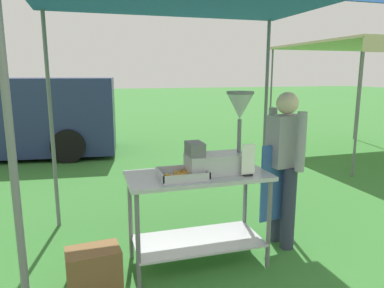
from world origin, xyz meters
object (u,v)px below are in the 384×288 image
object	(u,v)px
donut_cart	(198,200)
van_navy	(1,116)
donut_tray	(182,175)
donut_fryer	(222,144)
vendor	(284,162)
neighbour_tent	(364,47)
supply_crate	(94,267)
menu_sign	(248,162)

from	to	relation	value
donut_cart	van_navy	size ratio (longest dim) A/B	0.26
donut_tray	van_navy	size ratio (longest dim) A/B	0.08
donut_tray	donut_fryer	size ratio (longest dim) A/B	0.56
vendor	van_navy	size ratio (longest dim) A/B	0.32
donut_cart	neighbour_tent	xyz separation A→B (m)	(4.79, 3.46, 1.70)
supply_crate	donut_fryer	bearing A→B (deg)	4.58
donut_fryer	donut_cart	bearing A→B (deg)	177.71
donut_cart	donut_tray	world-z (taller)	donut_tray
van_navy	neighbour_tent	size ratio (longest dim) A/B	1.54
supply_crate	vendor	bearing A→B (deg)	6.54
donut_tray	van_navy	bearing A→B (deg)	114.61
menu_sign	van_navy	size ratio (longest dim) A/B	0.06
donut_cart	donut_tray	bearing A→B (deg)	-158.32
menu_sign	neighbour_tent	size ratio (longest dim) A/B	0.09
van_navy	vendor	bearing A→B (deg)	-55.79
donut_cart	neighbour_tent	bearing A→B (deg)	35.86
donut_tray	donut_fryer	world-z (taller)	donut_fryer
supply_crate	neighbour_tent	bearing A→B (deg)	31.78
donut_cart	van_navy	world-z (taller)	van_navy
vendor	supply_crate	world-z (taller)	vendor
vendor	van_navy	world-z (taller)	van_navy
donut_cart	menu_sign	xyz separation A→B (m)	(0.41, -0.19, 0.38)
donut_tray	menu_sign	size ratio (longest dim) A/B	1.43
vendor	supply_crate	bearing A→B (deg)	-173.46
donut_fryer	van_navy	xyz separation A→B (m)	(-2.99, 5.59, -0.27)
donut_cart	supply_crate	distance (m)	1.08
donut_fryer	menu_sign	bearing A→B (deg)	-44.14
neighbour_tent	menu_sign	bearing A→B (deg)	-140.20
donut_fryer	menu_sign	world-z (taller)	donut_fryer
donut_tray	neighbour_tent	size ratio (longest dim) A/B	0.13
donut_cart	menu_sign	size ratio (longest dim) A/B	4.47
donut_fryer	van_navy	size ratio (longest dim) A/B	0.15
donut_cart	vendor	world-z (taller)	vendor
vendor	supply_crate	size ratio (longest dim) A/B	3.39
donut_cart	donut_fryer	xyz separation A→B (m)	(0.23, -0.01, 0.52)
supply_crate	van_navy	size ratio (longest dim) A/B	0.10
menu_sign	neighbour_tent	distance (m)	5.85
donut_fryer	vendor	distance (m)	0.78
donut_fryer	supply_crate	distance (m)	1.55
donut_cart	menu_sign	distance (m)	0.59
donut_tray	neighbour_tent	bearing A→B (deg)	35.43
vendor	van_navy	bearing A→B (deg)	124.21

